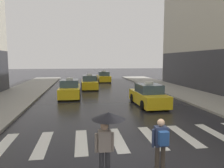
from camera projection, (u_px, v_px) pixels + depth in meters
The scene contains 7 objects.
crosswalk_markings at pixel (135, 138), 9.01m from camera, with size 11.30×2.80×0.01m.
taxi_lead at pixel (148, 96), 15.55m from camera, with size 1.99×4.57×1.80m.
taxi_second at pixel (70, 89), 19.04m from camera, with size 1.95×4.55×1.80m.
taxi_third at pixel (89, 83), 24.62m from camera, with size 1.94×4.55×1.80m.
taxi_fourth at pixel (104, 77), 32.83m from camera, with size 1.96×4.55×1.80m.
pedestrian_with_umbrella at pixel (107, 127), 5.82m from camera, with size 0.96×0.96×1.94m.
pedestrian_with_backpack at pixel (161, 141), 6.18m from camera, with size 0.55×0.43×1.65m.
Camera 1 is at (-2.31, -5.42, 3.38)m, focal length 33.17 mm.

